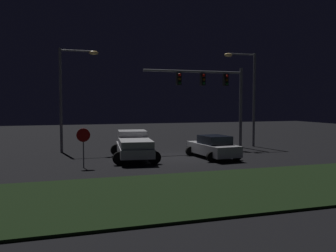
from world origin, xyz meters
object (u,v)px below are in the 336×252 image
at_px(traffic_signal_gantry, 214,87).
at_px(street_lamp_right, 248,87).
at_px(pickup_truck, 134,144).
at_px(car_sedan, 213,147).
at_px(street_lamp_left, 69,86).
at_px(stop_sign, 83,140).

height_order(traffic_signal_gantry, street_lamp_right, street_lamp_right).
relative_size(pickup_truck, car_sedan, 1.24).
relative_size(street_lamp_left, street_lamp_right, 0.98).
bearing_deg(street_lamp_left, street_lamp_right, -4.22).
relative_size(car_sedan, stop_sign, 2.03).
relative_size(pickup_truck, traffic_signal_gantry, 0.67).
distance_m(pickup_truck, car_sedan, 5.24).
bearing_deg(street_lamp_left, traffic_signal_gantry, -6.81).
bearing_deg(pickup_truck, car_sedan, -94.60).
xyz_separation_m(pickup_truck, street_lamp_left, (-3.74, 4.91, 3.88)).
xyz_separation_m(pickup_truck, traffic_signal_gantry, (7.32, 3.59, 3.90)).
distance_m(traffic_signal_gantry, street_lamp_right, 3.22).
xyz_separation_m(car_sedan, street_lamp_right, (5.41, 4.94, 4.22)).
relative_size(traffic_signal_gantry, stop_sign, 3.73).
bearing_deg(traffic_signal_gantry, street_lamp_right, 4.75).
bearing_deg(stop_sign, street_lamp_right, 23.67).
bearing_deg(traffic_signal_gantry, car_sedan, -115.17).
distance_m(pickup_truck, street_lamp_right, 11.89).
bearing_deg(street_lamp_right, car_sedan, -137.60).
xyz_separation_m(pickup_truck, car_sedan, (5.12, -1.08, -0.26)).
height_order(pickup_truck, traffic_signal_gantry, traffic_signal_gantry).
bearing_deg(traffic_signal_gantry, stop_sign, -151.40).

